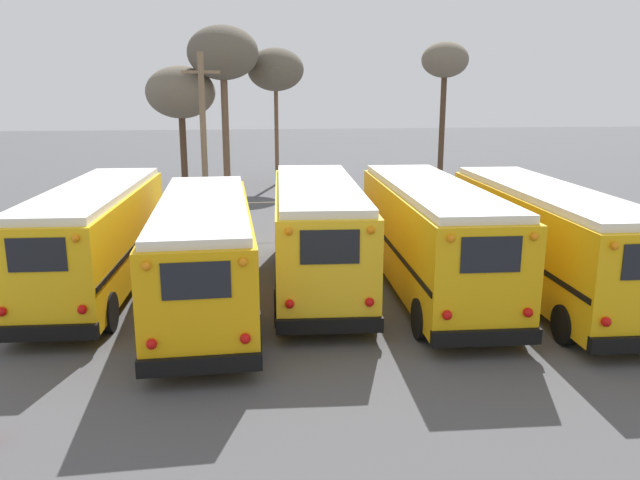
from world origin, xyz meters
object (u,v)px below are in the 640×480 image
school_bus_0 (97,235)px  bare_tree_0 (276,70)px  school_bus_3 (431,234)px  utility_pole (203,132)px  school_bus_2 (317,231)px  bare_tree_2 (223,54)px  bare_tree_3 (181,93)px  bare_tree_1 (445,63)px  school_bus_1 (204,251)px  school_bus_4 (544,236)px

school_bus_0 → bare_tree_0: bearing=72.8°
school_bus_3 → utility_pole: size_ratio=1.33×
school_bus_2 → bare_tree_2: size_ratio=1.00×
utility_pole → bare_tree_0: 10.64m
bare_tree_3 → utility_pole: bearing=-78.3°
bare_tree_1 → bare_tree_2: (-14.10, -2.42, 0.30)m
utility_pole → bare_tree_1: size_ratio=0.86×
utility_pole → school_bus_0: bearing=-102.1°
school_bus_0 → school_bus_1: 3.92m
school_bus_0 → bare_tree_0: bare_tree_0 is taller
bare_tree_1 → bare_tree_3: bearing=-175.6°
school_bus_1 → bare_tree_1: bearing=59.1°
school_bus_3 → bare_tree_0: bearing=98.3°
bare_tree_0 → bare_tree_2: bearing=-147.2°
school_bus_4 → bare_tree_1: 24.61m
school_bus_0 → school_bus_2: 6.60m
school_bus_1 → utility_pole: (-0.74, 14.07, 2.30)m
school_bus_1 → bare_tree_2: size_ratio=1.03×
school_bus_1 → school_bus_3: school_bus_3 is taller
school_bus_2 → school_bus_4: 6.72m
school_bus_4 → utility_pole: size_ratio=1.38×
school_bus_4 → school_bus_2: bearing=168.4°
school_bus_2 → bare_tree_3: size_ratio=1.30×
bare_tree_0 → bare_tree_1: (10.95, 0.39, 0.52)m
school_bus_1 → school_bus_4: bearing=1.8°
school_bus_0 → school_bus_4: (13.16, -1.82, 0.00)m
school_bus_1 → utility_pole: size_ratio=1.28×
utility_pole → school_bus_4: bearing=-52.4°
school_bus_1 → bare_tree_0: (3.28, 23.41, 5.42)m
school_bus_2 → bare_tree_0: 22.40m
school_bus_3 → utility_pole: bearing=118.9°
school_bus_3 → school_bus_4: bearing=-9.0°
utility_pole → school_bus_2: bearing=-72.0°
school_bus_3 → school_bus_1: bearing=-172.8°
bare_tree_0 → utility_pole: bearing=-113.3°
school_bus_3 → bare_tree_2: bearing=107.4°
school_bus_4 → bare_tree_0: bearing=105.9°
school_bus_4 → bare_tree_1: bearing=79.5°
bare_tree_3 → bare_tree_1: bearing=4.4°
school_bus_1 → bare_tree_0: size_ratio=1.16×
school_bus_2 → bare_tree_3: (-5.77, 20.84, 3.98)m
school_bus_1 → school_bus_2: bearing=26.8°
bare_tree_0 → school_bus_2: bearing=-90.0°
school_bus_2 → bare_tree_2: (-3.15, 19.73, 6.17)m
school_bus_1 → school_bus_3: 6.63m
school_bus_1 → school_bus_2: size_ratio=1.03×
school_bus_3 → bare_tree_1: (7.66, 22.97, 5.85)m
school_bus_2 → utility_pole: (-4.03, 12.41, 2.22)m
school_bus_0 → school_bus_1: bearing=-32.9°
school_bus_2 → bare_tree_1: 25.39m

